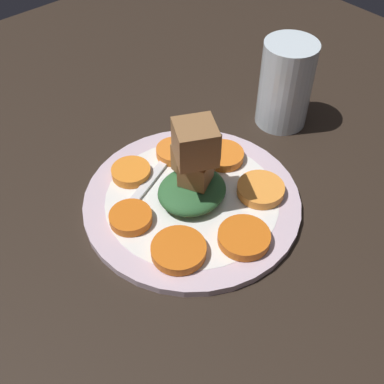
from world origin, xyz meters
The scene contains 12 objects.
table_slab centered at (0.00, 0.00, 1.00)cm, with size 120.00×120.00×2.00cm, color black.
plate centered at (0.00, 0.00, 2.52)cm, with size 26.56×26.56×1.05cm.
carrot_slice_0 centered at (6.61, 5.29, 3.68)cm, with size 6.13×6.13×1.16cm, color orange.
carrot_slice_1 centered at (0.13, 8.80, 3.68)cm, with size 5.94×5.94×1.16cm, color orange.
carrot_slice_2 centered at (-6.87, 4.93, 3.68)cm, with size 5.83×5.83×1.16cm, color orange.
carrot_slice_3 centered at (-7.75, -2.52, 3.68)cm, with size 5.32×5.32×1.16cm, color orange.
carrot_slice_4 centered at (-3.41, -7.39, 3.68)cm, with size 4.85×4.85×1.16cm, color orange.
carrot_slice_5 centered at (3.21, -8.06, 3.68)cm, with size 4.97×4.97×1.16cm, color orange.
carrot_slice_6 centered at (7.78, -1.94, 3.68)cm, with size 5.01×5.01×1.16cm, color orange.
center_pile centered at (-0.35, -0.13, 7.67)cm, with size 8.61×7.75×11.40cm.
fork centered at (0.73, -6.17, 3.30)cm, with size 18.08×8.64×0.40cm.
water_glass centered at (-20.74, -3.93, 8.21)cm, with size 7.36×7.36×12.42cm.
Camera 1 is at (26.41, 29.95, 46.12)cm, focal length 45.00 mm.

